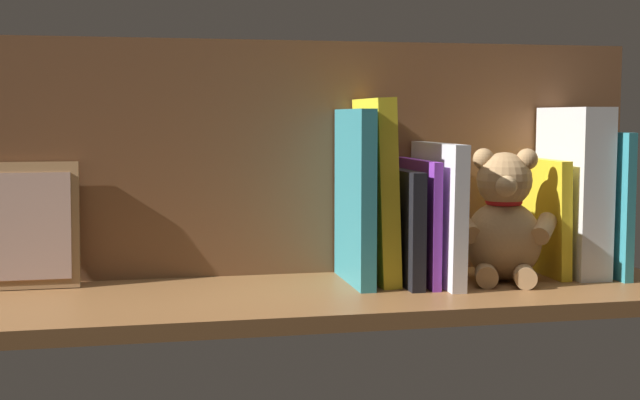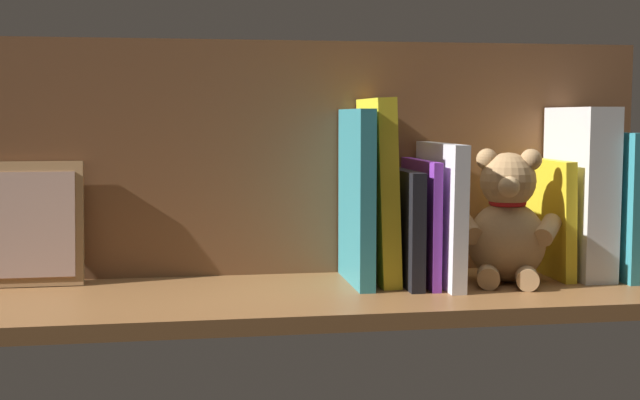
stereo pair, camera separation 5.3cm
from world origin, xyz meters
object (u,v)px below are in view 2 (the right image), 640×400
object	(u,v)px
book_0	(608,204)
dictionary_thick_white	(580,192)
teddy_bear	(507,224)
picture_frame_leaning	(34,224)

from	to	relation	value
book_0	dictionary_thick_white	xyz separation A→B (cm)	(4.20, -0.70, 1.84)
teddy_bear	picture_frame_leaning	distance (cm)	67.73
teddy_bear	picture_frame_leaning	bearing A→B (deg)	11.69
teddy_bear	dictionary_thick_white	bearing A→B (deg)	-145.85
dictionary_thick_white	picture_frame_leaning	world-z (taller)	dictionary_thick_white
book_0	picture_frame_leaning	bearing A→B (deg)	-4.12
dictionary_thick_white	picture_frame_leaning	bearing A→B (deg)	-3.83
dictionary_thick_white	teddy_bear	size ratio (longest dim) A/B	1.31
book_0	teddy_bear	world-z (taller)	book_0
book_0	picture_frame_leaning	xyz separation A→B (cm)	(84.09, -6.05, -2.06)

